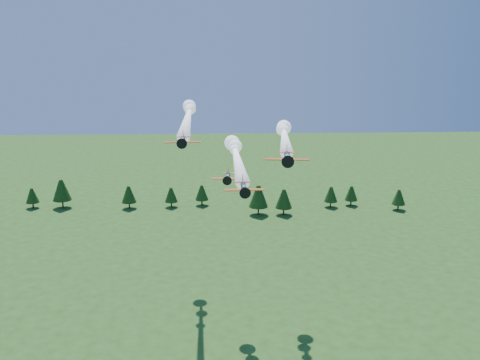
{
  "coord_description": "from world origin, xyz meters",
  "views": [
    {
      "loc": [
        -3.42,
        -97.02,
        65.27
      ],
      "look_at": [
        0.88,
        0.0,
        40.49
      ],
      "focal_mm": 40.0,
      "sensor_mm": 36.0,
      "label": 1
    }
  ],
  "objects_px": {
    "plane_lead": "(236,156)",
    "plane_slot": "(228,177)",
    "plane_right": "(284,135)",
    "plane_left": "(188,116)"
  },
  "relations": [
    {
      "from": "plane_right",
      "to": "plane_slot",
      "type": "distance_m",
      "value": 21.87
    },
    {
      "from": "plane_lead",
      "to": "plane_slot",
      "type": "relative_size",
      "value": 6.59
    },
    {
      "from": "plane_slot",
      "to": "plane_lead",
      "type": "bearing_deg",
      "value": 80.73
    },
    {
      "from": "plane_lead",
      "to": "plane_slot",
      "type": "distance_m",
      "value": 9.89
    },
    {
      "from": "plane_slot",
      "to": "plane_left",
      "type": "bearing_deg",
      "value": 111.25
    },
    {
      "from": "plane_left",
      "to": "plane_right",
      "type": "relative_size",
      "value": 1.42
    },
    {
      "from": "plane_left",
      "to": "plane_right",
      "type": "bearing_deg",
      "value": -28.36
    },
    {
      "from": "plane_lead",
      "to": "plane_right",
      "type": "distance_m",
      "value": 13.66
    },
    {
      "from": "plane_lead",
      "to": "plane_left",
      "type": "bearing_deg",
      "value": 120.45
    },
    {
      "from": "plane_left",
      "to": "plane_slot",
      "type": "bearing_deg",
      "value": -73.13
    }
  ]
}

